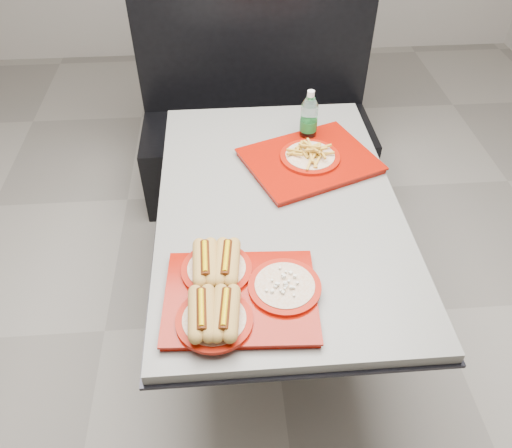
{
  "coord_description": "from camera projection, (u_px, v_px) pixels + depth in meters",
  "views": [
    {
      "loc": [
        -0.19,
        -1.42,
        1.97
      ],
      "look_at": [
        -0.1,
        -0.2,
        0.83
      ],
      "focal_mm": 35.0,
      "sensor_mm": 36.0,
      "label": 1
    }
  ],
  "objects": [
    {
      "name": "tray_far",
      "position": [
        310.0,
        158.0,
        2.03
      ],
      "size": [
        0.61,
        0.55,
        0.1
      ],
      "rotation": [
        0.0,
        0.0,
        0.37
      ],
      "color": "#8F0E03",
      "rests_on": "diner_table"
    },
    {
      "name": "diner_table",
      "position": [
        277.0,
        233.0,
        1.99
      ],
      "size": [
        0.92,
        1.42,
        0.75
      ],
      "color": "black",
      "rests_on": "ground"
    },
    {
      "name": "water_bottle",
      "position": [
        309.0,
        120.0,
        2.11
      ],
      "size": [
        0.07,
        0.07,
        0.24
      ],
      "rotation": [
        0.0,
        0.0,
        0.29
      ],
      "color": "silver",
      "rests_on": "diner_table"
    },
    {
      "name": "ground",
      "position": [
        274.0,
        320.0,
        2.39
      ],
      "size": [
        6.0,
        6.0,
        0.0
      ],
      "primitive_type": "plane",
      "color": "gray",
      "rests_on": "ground"
    },
    {
      "name": "tray_near",
      "position": [
        234.0,
        292.0,
        1.51
      ],
      "size": [
        0.49,
        0.42,
        0.1
      ],
      "rotation": [
        0.0,
        0.0,
        -0.05
      ],
      "color": "#8F0E03",
      "rests_on": "diner_table"
    },
    {
      "name": "booth_bench",
      "position": [
        256.0,
        126.0,
        2.91
      ],
      "size": [
        1.3,
        0.57,
        1.35
      ],
      "color": "black",
      "rests_on": "ground"
    }
  ]
}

